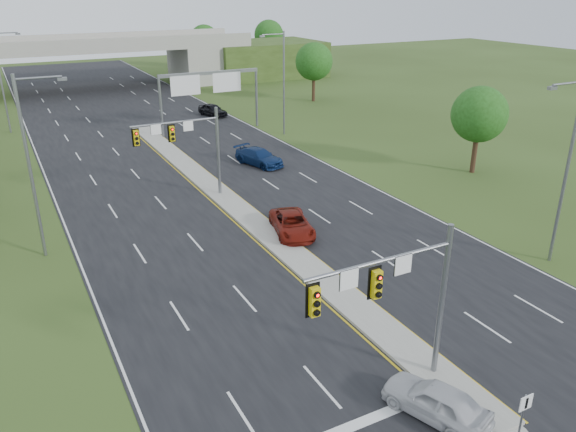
% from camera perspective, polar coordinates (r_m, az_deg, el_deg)
% --- Properties ---
extents(ground, '(240.00, 240.00, 0.00)m').
position_cam_1_polar(ground, '(25.86, 14.53, -15.22)').
color(ground, '#2F4217').
rests_on(ground, ground).
extents(road, '(24.00, 160.00, 0.02)m').
position_cam_1_polar(road, '(53.95, -10.79, 5.40)').
color(road, black).
rests_on(road, ground).
extents(median, '(2.00, 54.00, 0.16)m').
position_cam_1_polar(median, '(43.16, -5.93, 1.45)').
color(median, gray).
rests_on(median, road).
extents(median_nose, '(2.00, 2.00, 0.16)m').
position_cam_1_polar(median_nose, '(23.78, 21.29, -19.79)').
color(median_nose, gray).
rests_on(median_nose, road).
extents(lane_markings, '(23.72, 160.00, 0.01)m').
position_cam_1_polar(lane_markings, '(48.24, -9.26, 3.47)').
color(lane_markings, gold).
rests_on(lane_markings, road).
extents(signal_mast_near, '(6.62, 0.60, 7.00)m').
position_cam_1_polar(signal_mast_near, '(21.93, 11.38, -7.48)').
color(signal_mast_near, slate).
rests_on(signal_mast_near, ground).
extents(signal_mast_far, '(6.62, 0.60, 7.00)m').
position_cam_1_polar(signal_mast_far, '(42.76, -10.00, 7.55)').
color(signal_mast_far, slate).
rests_on(signal_mast_far, ground).
extents(keep_right_sign, '(0.60, 0.13, 2.20)m').
position_cam_1_polar(keep_right_sign, '(22.65, 22.83, -17.80)').
color(keep_right_sign, slate).
rests_on(keep_right_sign, ground).
extents(sign_gantry, '(11.58, 0.44, 6.67)m').
position_cam_1_polar(sign_gantry, '(64.02, -8.08, 13.05)').
color(sign_gantry, slate).
rests_on(sign_gantry, ground).
extents(overpass, '(80.00, 14.00, 8.10)m').
position_cam_1_polar(overpass, '(96.41, -19.38, 14.16)').
color(overpass, gray).
rests_on(overpass, ground).
extents(lightpole_l_mid, '(2.85, 0.25, 11.00)m').
position_cam_1_polar(lightpole_l_mid, '(35.82, -24.56, 5.21)').
color(lightpole_l_mid, slate).
rests_on(lightpole_l_mid, ground).
extents(lightpole_l_far, '(2.85, 0.25, 11.00)m').
position_cam_1_polar(lightpole_l_far, '(70.18, -27.02, 12.43)').
color(lightpole_l_far, slate).
rests_on(lightpole_l_far, ground).
extents(lightpole_r_near, '(2.85, 0.25, 11.00)m').
position_cam_1_polar(lightpole_r_near, '(35.43, 26.39, 4.72)').
color(lightpole_r_near, slate).
rests_on(lightpole_r_near, ground).
extents(lightpole_r_far, '(2.85, 0.25, 11.00)m').
position_cam_1_polar(lightpole_r_far, '(62.03, -0.59, 13.78)').
color(lightpole_r_far, slate).
rests_on(lightpole_r_far, ground).
extents(tree_r_near, '(4.80, 4.80, 7.60)m').
position_cam_1_polar(tree_r_near, '(51.46, 18.87, 9.73)').
color(tree_r_near, '#382316').
rests_on(tree_r_near, ground).
extents(tree_r_mid, '(5.20, 5.20, 8.12)m').
position_cam_1_polar(tree_r_mid, '(81.20, 2.66, 15.40)').
color(tree_r_mid, '#382316').
rests_on(tree_r_mid, ground).
extents(tree_back_c, '(5.60, 5.60, 8.32)m').
position_cam_1_polar(tree_back_c, '(115.66, -8.50, 17.31)').
color(tree_back_c, '#382316').
rests_on(tree_back_c, ground).
extents(tree_back_d, '(6.00, 6.00, 8.85)m').
position_cam_1_polar(tree_back_d, '(121.05, -1.96, 17.91)').
color(tree_back_d, '#382316').
rests_on(tree_back_d, ground).
extents(car_white, '(3.04, 4.59, 1.45)m').
position_cam_1_polar(car_white, '(23.34, 14.80, -17.67)').
color(car_white, silver).
rests_on(car_white, road).
extents(car_far_a, '(3.53, 5.47, 1.40)m').
position_cam_1_polar(car_far_a, '(37.37, 0.40, -0.82)').
color(car_far_a, '#68130A').
rests_on(car_far_a, road).
extents(car_far_b, '(3.59, 5.60, 1.51)m').
position_cam_1_polar(car_far_b, '(52.05, -2.96, 6.02)').
color(car_far_b, '#0C214C').
rests_on(car_far_b, road).
extents(car_far_c, '(2.91, 4.81, 1.53)m').
position_cam_1_polar(car_far_c, '(72.82, -7.66, 10.64)').
color(car_far_c, black).
rests_on(car_far_c, road).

